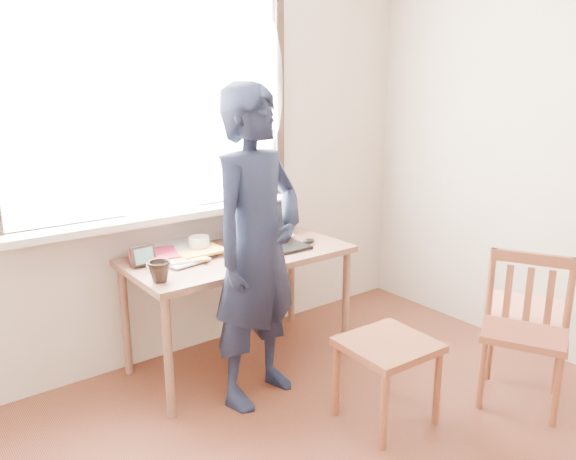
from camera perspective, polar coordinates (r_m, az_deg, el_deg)
room_shell at (r=2.01m, az=13.33°, el=12.69°), size 3.52×4.02×2.61m
desk at (r=3.37m, az=-4.99°, el=-3.51°), size 1.32×0.66×0.71m
laptop at (r=3.43m, az=-1.72°, el=-0.82°), size 0.37×0.31×0.25m
mug_white at (r=3.36m, az=-9.03°, el=-1.48°), size 0.15×0.15×0.10m
mug_dark at (r=2.92m, az=-12.92°, el=-4.15°), size 0.13×0.13×0.11m
mouse at (r=3.52m, az=2.11°, el=-1.12°), size 0.08×0.06×0.03m
desk_clutter at (r=3.37m, az=-11.48°, el=-2.05°), size 0.81×0.48×0.04m
book_a at (r=3.32m, az=-12.57°, el=-2.55°), size 0.21×0.26×0.02m
book_b at (r=3.72m, az=-2.32°, el=-0.36°), size 0.26×0.29×0.02m
picture_frame at (r=3.17m, az=-14.49°, el=-2.69°), size 0.14×0.03×0.11m
work_chair at (r=2.93m, az=10.09°, el=-12.28°), size 0.45×0.43×0.44m
side_chair at (r=3.24m, az=23.04°, el=-8.60°), size 0.54×0.55×0.90m
person at (r=2.94m, az=-3.17°, el=-1.89°), size 0.71×0.56×1.70m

